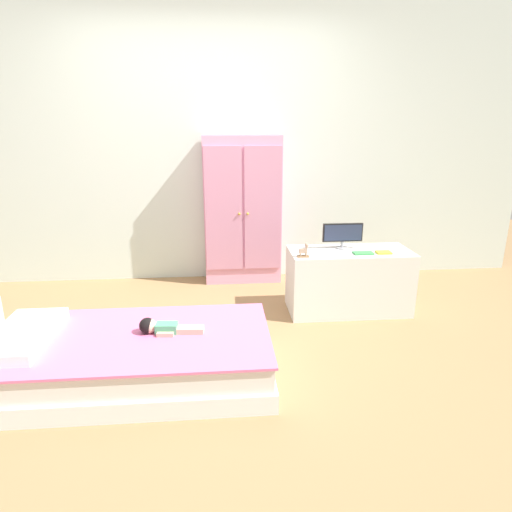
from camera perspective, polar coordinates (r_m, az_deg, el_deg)
ground_plane at (r=3.07m, az=-6.47°, el=-12.49°), size 10.00×10.00×0.02m
back_wall at (r=4.26m, az=-6.64°, el=14.84°), size 6.40×0.05×2.70m
bed at (r=2.78m, az=-15.83°, el=-12.85°), size 1.65×0.88×0.28m
pillow at (r=2.89m, az=-28.58°, el=-9.24°), size 0.32×0.63×0.07m
doll at (r=2.70m, az=-12.74°, el=-9.21°), size 0.39×0.14×0.10m
wardrobe at (r=4.16m, az=-1.79°, el=6.03°), size 0.74×0.28×1.42m
tv_stand at (r=3.64m, az=12.19°, el=-3.25°), size 0.99×0.44×0.52m
tv_monitor at (r=3.59m, az=11.46°, el=2.93°), size 0.33×0.10×0.21m
rocking_horse_toy at (r=3.32m, az=6.43°, el=0.71°), size 0.09×0.04×0.11m
book_green at (r=3.50m, az=14.08°, el=0.38°), size 0.16×0.08×0.01m
book_yellow at (r=3.55m, az=16.64°, el=0.46°), size 0.11×0.08×0.02m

